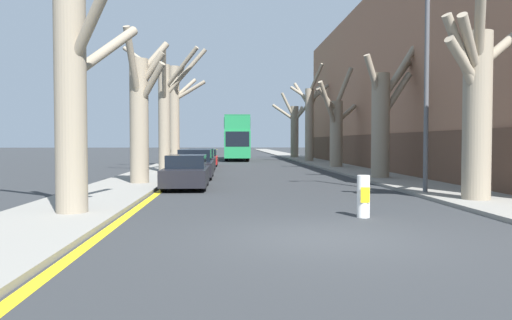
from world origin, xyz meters
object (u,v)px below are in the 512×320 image
object	(u,v)px
street_tree_left_3	(174,111)
parked_car_0	(186,172)
street_tree_right_3	(309,119)
street_tree_right_4	(294,128)
street_tree_right_0	(478,102)
street_tree_right_2	(336,127)
parked_car_3	(206,158)
parked_car_2	(202,160)
traffic_bollard	(363,196)
double_decker_bus	(236,136)
street_tree_left_1	(140,113)
street_tree_left_0	(70,72)
lamp_post	(424,66)
street_tree_right_1	(383,117)
street_tree_left_2	(166,107)
parked_car_1	(195,165)

from	to	relation	value
street_tree_left_3	parked_car_0	distance (m)	17.34
street_tree_right_3	street_tree_right_4	distance (m)	9.98
street_tree_right_0	street_tree_right_2	world-z (taller)	street_tree_right_2
parked_car_3	parked_car_2	bearing A→B (deg)	-90.00
street_tree_right_0	traffic_bollard	size ratio (longest dim) A/B	5.83
parked_car_0	parked_car_3	size ratio (longest dim) A/B	1.04
street_tree_right_2	traffic_bollard	world-z (taller)	street_tree_right_2
double_decker_bus	parked_car_3	distance (m)	13.32
street_tree_left_1	street_tree_right_3	size ratio (longest dim) A/B	0.73
street_tree_left_1	street_tree_right_2	xyz separation A→B (m)	(11.30, 13.06, -0.19)
street_tree_left_3	street_tree_left_1	bearing A→B (deg)	-89.30
street_tree_right_3	traffic_bollard	bearing A→B (deg)	-97.16
street_tree_left_0	double_decker_bus	bearing A→B (deg)	82.89
lamp_post	street_tree_right_1	bearing A→B (deg)	83.12
street_tree_right_1	parked_car_0	size ratio (longest dim) A/B	1.63
parked_car_3	traffic_bollard	size ratio (longest dim) A/B	3.79
street_tree_left_1	lamp_post	size ratio (longest dim) A/B	0.80
street_tree_right_0	parked_car_0	world-z (taller)	street_tree_right_0
street_tree_left_0	street_tree_left_3	bearing A→B (deg)	90.00
street_tree_left_2	parked_car_1	size ratio (longest dim) A/B	1.74
street_tree_left_2	street_tree_right_4	xyz separation A→B (m)	(11.10, 25.90, -0.53)
parked_car_1	lamp_post	distance (m)	12.73
street_tree_right_2	street_tree_right_3	bearing A→B (deg)	90.17
street_tree_right_2	double_decker_bus	world-z (taller)	street_tree_right_2
street_tree_right_0	parked_car_3	size ratio (longest dim) A/B	1.54
street_tree_left_1	lamp_post	bearing A→B (deg)	-23.28
street_tree_left_3	parked_car_3	xyz separation A→B (m)	(2.23, 1.26, -3.48)
street_tree_left_3	double_decker_bus	distance (m)	15.07
parked_car_1	parked_car_2	size ratio (longest dim) A/B	1.01
traffic_bollard	street_tree_left_3	bearing A→B (deg)	106.23
street_tree_left_2	street_tree_right_2	world-z (taller)	street_tree_left_2
double_decker_bus	parked_car_0	xyz separation A→B (m)	(-2.58, -31.04, -1.83)
street_tree_left_2	street_tree_right_3	size ratio (longest dim) A/B	0.87
street_tree_left_2	street_tree_right_4	world-z (taller)	street_tree_left_2
street_tree_left_3	street_tree_right_3	bearing A→B (deg)	37.03
street_tree_right_2	street_tree_right_0	bearing A→B (deg)	-90.11
double_decker_bus	parked_car_1	size ratio (longest dim) A/B	2.67
lamp_post	traffic_bollard	size ratio (longest dim) A/B	7.71
street_tree_left_2	parked_car_1	distance (m)	5.50
street_tree_right_0	parked_car_3	xyz separation A→B (m)	(-9.22, 23.55, -2.44)
street_tree_left_1	parked_car_2	bearing A→B (deg)	79.28
street_tree_left_3	parked_car_3	world-z (taller)	street_tree_left_3
double_decker_bus	parked_car_0	distance (m)	31.20
parked_car_1	lamp_post	xyz separation A→B (m)	(8.45, -8.73, 3.81)
double_decker_bus	traffic_bollard	distance (m)	39.21
parked_car_1	street_tree_right_2	bearing A→B (deg)	43.70
double_decker_bus	street_tree_right_3	bearing A→B (deg)	-39.87
street_tree_left_0	parked_car_3	xyz separation A→B (m)	(2.23, 25.62, -2.99)
parked_car_3	street_tree_right_3	bearing A→B (deg)	38.70
street_tree_left_3	parked_car_1	world-z (taller)	street_tree_left_3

